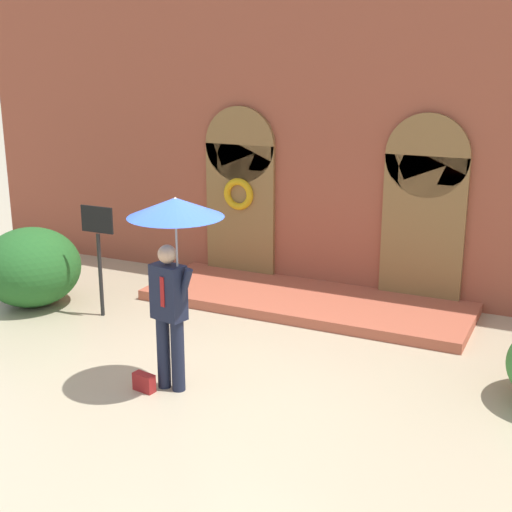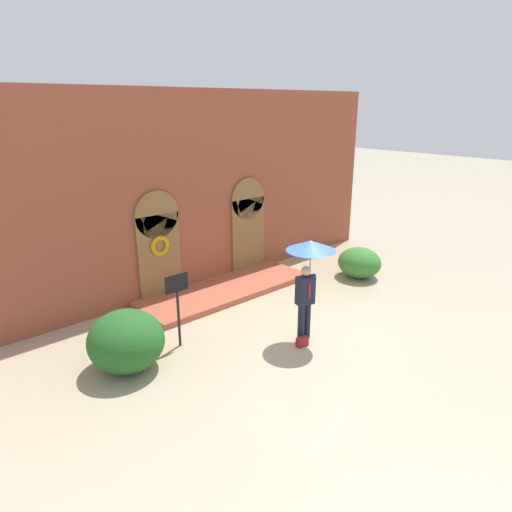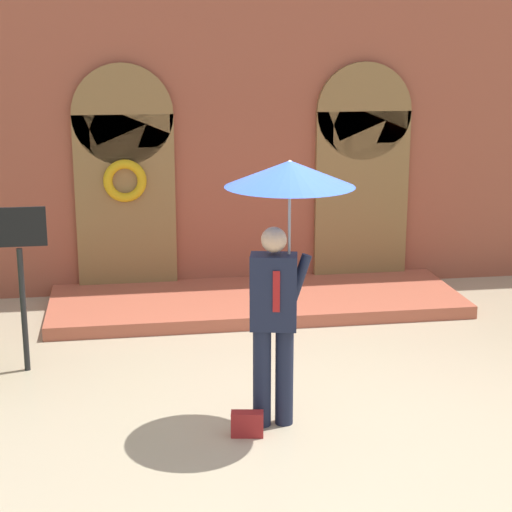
{
  "view_description": "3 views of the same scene",
  "coord_description": "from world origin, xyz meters",
  "px_view_note": "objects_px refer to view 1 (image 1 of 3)",
  "views": [
    {
      "loc": [
        3.9,
        -7.0,
        3.92
      ],
      "look_at": [
        -0.12,
        1.45,
        1.24
      ],
      "focal_mm": 50.0,
      "sensor_mm": 36.0,
      "label": 1
    },
    {
      "loc": [
        -7.51,
        -6.62,
        5.21
      ],
      "look_at": [
        -0.18,
        1.54,
        1.52
      ],
      "focal_mm": 32.0,
      "sensor_mm": 36.0,
      "label": 2
    },
    {
      "loc": [
        -1.66,
        -7.27,
        3.34
      ],
      "look_at": [
        -0.24,
        1.56,
        1.06
      ],
      "focal_mm": 60.0,
      "sensor_mm": 36.0,
      "label": 3
    }
  ],
  "objects_px": {
    "handbag": "(144,382)",
    "shrub_left": "(31,267)",
    "sign_post": "(98,243)",
    "person_with_umbrella": "(174,236)"
  },
  "relations": [
    {
      "from": "handbag",
      "to": "shrub_left",
      "type": "relative_size",
      "value": 0.18
    },
    {
      "from": "handbag",
      "to": "sign_post",
      "type": "height_order",
      "value": "sign_post"
    },
    {
      "from": "sign_post",
      "to": "shrub_left",
      "type": "relative_size",
      "value": 1.1
    },
    {
      "from": "sign_post",
      "to": "shrub_left",
      "type": "bearing_deg",
      "value": -176.78
    },
    {
      "from": "handbag",
      "to": "shrub_left",
      "type": "height_order",
      "value": "shrub_left"
    },
    {
      "from": "sign_post",
      "to": "handbag",
      "type": "bearing_deg",
      "value": -42.61
    },
    {
      "from": "sign_post",
      "to": "shrub_left",
      "type": "distance_m",
      "value": 1.41
    },
    {
      "from": "person_with_umbrella",
      "to": "shrub_left",
      "type": "distance_m",
      "value": 4.22
    },
    {
      "from": "shrub_left",
      "to": "person_with_umbrella",
      "type": "bearing_deg",
      "value": -23.36
    },
    {
      "from": "handbag",
      "to": "person_with_umbrella",
      "type": "bearing_deg",
      "value": 38.67
    }
  ]
}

